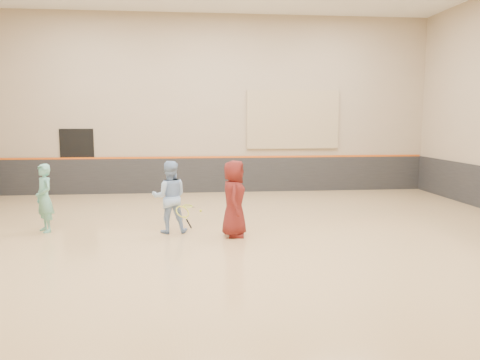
{
  "coord_description": "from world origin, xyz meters",
  "views": [
    {
      "loc": [
        -0.69,
        -10.04,
        2.53
      ],
      "look_at": [
        0.39,
        0.4,
        1.15
      ],
      "focal_mm": 35.0,
      "sensor_mm": 36.0,
      "label": 1
    }
  ],
  "objects": [
    {
      "name": "accent_stripe",
      "position": [
        0.0,
        5.96,
        1.22
      ],
      "size": [
        14.9,
        0.03,
        0.06
      ],
      "primitive_type": "cube",
      "color": "#D85914",
      "rests_on": "wall_back"
    },
    {
      "name": "held_racket",
      "position": [
        -0.91,
        -0.08,
        0.54
      ],
      "size": [
        0.5,
        0.5,
        0.53
      ],
      "primitive_type": null,
      "color": "yellow",
      "rests_on": "instructor"
    },
    {
      "name": "doorway",
      "position": [
        -4.5,
        5.98,
        1.1
      ],
      "size": [
        1.1,
        0.05,
        2.2
      ],
      "primitive_type": "cube",
      "color": "black",
      "rests_on": "floor"
    },
    {
      "name": "girl",
      "position": [
        -3.99,
        0.66,
        0.77
      ],
      "size": [
        0.63,
        0.67,
        1.54
      ],
      "primitive_type": "imported",
      "rotation": [
        0.0,
        0.0,
        -0.92
      ],
      "color": "#6AB8A6",
      "rests_on": "floor"
    },
    {
      "name": "ball_in_hand",
      "position": [
        0.32,
        -0.33,
        1.09
      ],
      "size": [
        0.07,
        0.07,
        0.07
      ],
      "primitive_type": "sphere",
      "color": "#D9E735",
      "rests_on": "young_man"
    },
    {
      "name": "ball_beside_spare",
      "position": [
        -0.47,
        2.55,
        0.03
      ],
      "size": [
        0.07,
        0.07,
        0.07
      ],
      "primitive_type": "sphere",
      "color": "yellow",
      "rests_on": "floor"
    },
    {
      "name": "ball_under_racket",
      "position": [
        0.06,
        0.21,
        0.03
      ],
      "size": [
        0.07,
        0.07,
        0.07
      ],
      "primitive_type": "sphere",
      "color": "#CDDE33",
      "rests_on": "floor"
    },
    {
      "name": "wainscot_back",
      "position": [
        0.0,
        5.97,
        0.6
      ],
      "size": [
        14.9,
        0.04,
        1.2
      ],
      "primitive_type": "cube",
      "color": "#232326",
      "rests_on": "floor"
    },
    {
      "name": "spare_racket",
      "position": [
        -0.83,
        3.38,
        0.05
      ],
      "size": [
        0.63,
        0.63,
        0.09
      ],
      "primitive_type": null,
      "color": "#A0BE29",
      "rests_on": "floor"
    },
    {
      "name": "young_man",
      "position": [
        0.2,
        -0.19,
        0.83
      ],
      "size": [
        0.62,
        0.87,
        1.65
      ],
      "primitive_type": "imported",
      "rotation": [
        0.0,
        0.0,
        1.44
      ],
      "color": "maroon",
      "rests_on": "floor"
    },
    {
      "name": "acoustic_panel",
      "position": [
        2.8,
        5.95,
        2.5
      ],
      "size": [
        3.2,
        0.08,
        2.0
      ],
      "primitive_type": "cube",
      "color": "tan",
      "rests_on": "wall_back"
    },
    {
      "name": "room",
      "position": [
        0.0,
        0.0,
        0.81
      ],
      "size": [
        15.04,
        12.04,
        6.22
      ],
      "color": "tan",
      "rests_on": "ground"
    },
    {
      "name": "instructor",
      "position": [
        -1.2,
        0.3,
        0.8
      ],
      "size": [
        0.81,
        0.65,
        1.61
      ],
      "primitive_type": "imported",
      "rotation": [
        0.0,
        0.0,
        3.2
      ],
      "color": "#9ABDEE",
      "rests_on": "floor"
    }
  ]
}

